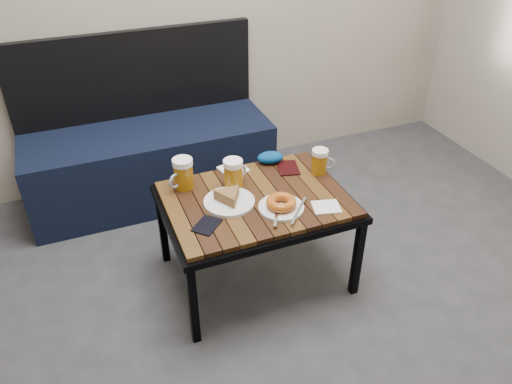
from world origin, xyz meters
name	(u,v)px	position (x,y,z in m)	size (l,w,h in m)	color
bench	(150,155)	(-0.19, 1.76, 0.27)	(1.40, 0.50, 0.95)	black
cafe_table	(256,205)	(0.12, 0.85, 0.43)	(0.84, 0.62, 0.47)	black
beer_mug_left	(183,174)	(-0.16, 1.05, 0.55)	(0.14, 0.12, 0.15)	#98610C
beer_mug_centre	(234,174)	(0.06, 0.97, 0.54)	(0.14, 0.12, 0.14)	#98610C
beer_mug_right	(320,161)	(0.48, 0.94, 0.53)	(0.12, 0.10, 0.12)	#98610C
plate_pie	(229,199)	(-0.01, 0.85, 0.50)	(0.23, 0.23, 0.06)	white
plate_bagel	(281,205)	(0.19, 0.73, 0.49)	(0.23, 0.24, 0.05)	white
napkin_left	(233,169)	(0.11, 1.11, 0.48)	(0.15, 0.16, 0.01)	white
napkin_right	(326,207)	(0.38, 0.67, 0.48)	(0.14, 0.13, 0.01)	white
passport_navy	(207,225)	(-0.15, 0.73, 0.47)	(0.09, 0.12, 0.01)	black
passport_burgundy	(288,168)	(0.36, 1.03, 0.48)	(0.10, 0.14, 0.01)	black
knit_pouch	(270,157)	(0.30, 1.11, 0.50)	(0.13, 0.08, 0.06)	navy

